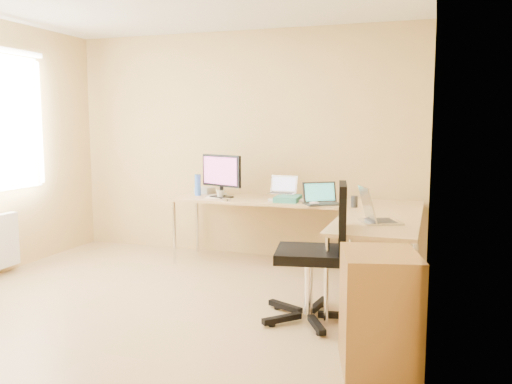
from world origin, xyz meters
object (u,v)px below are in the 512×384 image
(desk_return, at_px, (375,264))
(desk_fan, at_px, (222,182))
(laptop_return, at_px, (381,208))
(cabinet, at_px, (379,313))
(laptop_center, at_px, (282,185))
(water_bottle, at_px, (198,185))
(monitor, at_px, (221,176))
(keyboard, at_px, (289,200))
(mug, at_px, (220,194))
(office_chair, at_px, (309,258))
(laptop_black, at_px, (323,193))
(desk_main, at_px, (293,234))

(desk_return, bearing_deg, desk_fan, 148.34)
(laptop_return, height_order, cabinet, laptop_return)
(desk_fan, relative_size, laptop_return, 0.82)
(desk_return, bearing_deg, laptop_return, -56.38)
(laptop_center, bearing_deg, laptop_return, -43.30)
(water_bottle, relative_size, laptop_return, 0.67)
(laptop_return, bearing_deg, monitor, 37.50)
(keyboard, height_order, mug, mug)
(monitor, height_order, laptop_return, monitor)
(desk_fan, height_order, laptop_return, desk_fan)
(keyboard, bearing_deg, laptop_return, -54.71)
(office_chair, bearing_deg, laptop_center, 102.90)
(mug, bearing_deg, water_bottle, 161.72)
(laptop_return, xyz_separation_m, office_chair, (-0.50, -0.44, -0.35))
(mug, xyz_separation_m, desk_fan, (-0.08, 0.25, 0.10))
(keyboard, xyz_separation_m, water_bottle, (-1.09, 0.09, 0.11))
(laptop_black, xyz_separation_m, keyboard, (-0.39, 0.13, -0.10))
(mug, height_order, water_bottle, water_bottle)
(laptop_center, height_order, laptop_black, laptop_center)
(water_bottle, bearing_deg, desk_main, -0.38)
(keyboard, bearing_deg, desk_main, 55.69)
(office_chair, bearing_deg, cabinet, -58.91)
(water_bottle, bearing_deg, keyboard, -4.78)
(desk_fan, bearing_deg, cabinet, -44.02)
(desk_return, distance_m, mug, 2.04)
(desk_main, xyz_separation_m, laptop_return, (1.01, -1.06, 0.49))
(office_chair, bearing_deg, desk_fan, 120.28)
(laptop_black, distance_m, cabinet, 2.18)
(desk_return, bearing_deg, laptop_center, 136.92)
(desk_main, relative_size, monitor, 4.76)
(desk_fan, xyz_separation_m, cabinet, (2.01, -2.35, -0.52))
(laptop_black, height_order, laptop_return, laptop_return)
(laptop_center, distance_m, cabinet, 2.63)
(laptop_black, xyz_separation_m, office_chair, (0.16, -1.28, -0.34))
(desk_fan, distance_m, office_chair, 2.19)
(water_bottle, height_order, office_chair, office_chair)
(keyboard, distance_m, water_bottle, 1.10)
(mug, xyz_separation_m, cabinet, (1.93, -2.10, -0.41))
(laptop_black, distance_m, desk_fan, 1.29)
(keyboard, height_order, cabinet, same)
(desk_return, relative_size, laptop_black, 3.65)
(office_chair, xyz_separation_m, cabinet, (0.61, -0.70, -0.14))
(laptop_center, xyz_separation_m, cabinet, (1.27, -2.24, -0.52))
(laptop_black, xyz_separation_m, water_bottle, (-1.48, 0.22, 0.01))
(mug, relative_size, cabinet, 0.12)
(mug, bearing_deg, laptop_black, -5.85)
(desk_return, height_order, cabinet, cabinet)
(desk_main, bearing_deg, office_chair, -71.13)
(keyboard, height_order, laptop_return, laptop_return)
(desk_return, xyz_separation_m, laptop_return, (0.04, -0.06, 0.49))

